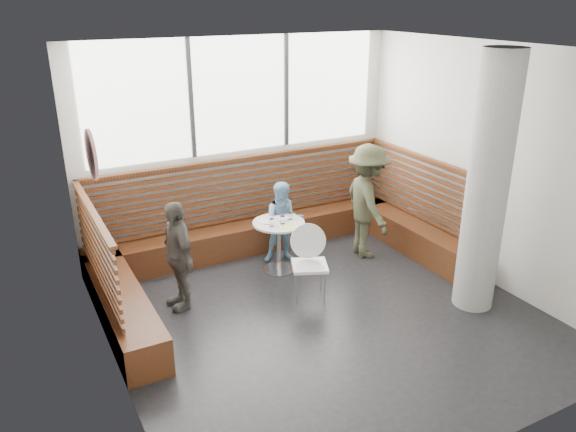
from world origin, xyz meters
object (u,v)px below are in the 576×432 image
concrete_column (487,186)px  child_back (284,223)px  cafe_table (279,236)px  cafe_chair (307,257)px  adult_man (367,201)px  child_left (178,255)px

concrete_column → child_back: bearing=124.9°
cafe_table → cafe_chair: (-0.02, -0.84, 0.03)m
concrete_column → cafe_chair: (-1.81, 1.17, -1.03)m
concrete_column → adult_man: concrete_column is taller
concrete_column → cafe_table: size_ratio=4.24×
cafe_table → child_left: size_ratio=0.53×
concrete_column → child_left: size_ratio=2.25×
cafe_table → child_back: (0.21, 0.25, 0.07)m
concrete_column → cafe_table: concrete_column is taller
cafe_chair → child_back: child_back is taller
cafe_chair → adult_man: bearing=49.1°
cafe_table → adult_man: (1.42, -0.14, 0.32)m
cafe_table → child_back: child_back is taller
child_left → cafe_chair: bearing=67.6°
adult_man → child_left: adult_man is taller
adult_man → concrete_column: bearing=-157.3°
concrete_column → cafe_chair: size_ratio=3.28×
cafe_chair → cafe_table: bearing=111.7°
cafe_chair → child_left: child_left is taller
concrete_column → adult_man: bearing=101.1°
child_back → adult_man: bearing=3.1°
cafe_table → child_left: bearing=-169.5°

